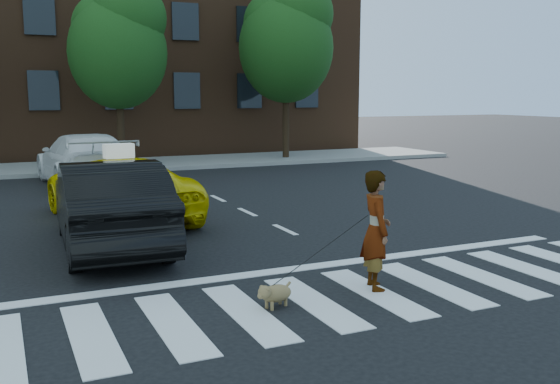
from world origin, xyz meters
name	(u,v)px	position (x,y,z in m)	size (l,w,h in m)	color
ground	(314,302)	(0.00, 0.00, 0.00)	(120.00, 120.00, 0.00)	black
crosswalk	(314,302)	(0.00, 0.00, 0.01)	(13.00, 2.40, 0.01)	silver
stop_line	(268,272)	(0.00, 1.60, 0.01)	(12.00, 0.30, 0.01)	silver
sidewalk_far	(107,166)	(0.00, 17.50, 0.07)	(30.00, 4.00, 0.15)	slate
building	(76,28)	(0.00, 25.00, 6.00)	(26.00, 10.00, 12.00)	#4E2E1B
tree_mid	(118,40)	(0.53, 17.00, 4.85)	(3.69, 3.69, 7.10)	black
tree_right	(287,36)	(7.53, 17.00, 5.26)	(4.00, 4.00, 7.70)	black
taxi	(119,189)	(-1.40, 7.00, 0.72)	(2.40, 5.19, 1.44)	#DCC504
black_sedan	(110,204)	(-2.03, 4.40, 0.82)	(1.75, 5.00, 1.65)	black
white_suv	(84,159)	(-1.40, 12.94, 0.82)	(2.31, 5.68, 1.65)	white
woman	(376,230)	(1.11, 0.17, 0.89)	(0.65, 0.43, 1.78)	#999999
dog	(274,293)	(-0.60, 0.02, 0.20)	(0.59, 0.37, 0.35)	#997D4E
taxi_sign	(119,151)	(-1.40, 6.80, 1.60)	(0.65, 0.28, 0.32)	white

